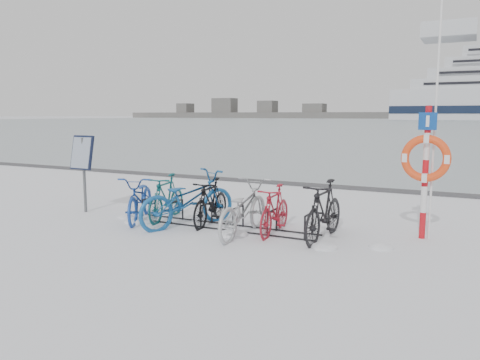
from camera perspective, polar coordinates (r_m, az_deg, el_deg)
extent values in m
plane|color=white|center=(9.40, -2.20, -5.78)|extent=(900.00, 900.00, 0.00)
cube|color=#A4B0B9|center=(163.08, 25.08, 6.47)|extent=(400.00, 298.00, 0.02)
cube|color=#3F3F42|center=(14.74, 8.85, -0.63)|extent=(400.00, 0.25, 0.10)
cylinder|color=black|center=(10.14, -11.79, -3.64)|extent=(0.04, 0.04, 0.44)
cylinder|color=black|center=(10.48, -10.31, -3.22)|extent=(0.04, 0.04, 0.44)
cylinder|color=black|center=(10.27, -11.07, -2.23)|extent=(0.04, 0.44, 0.04)
cylinder|color=black|center=(9.72, -8.45, -4.06)|extent=(0.04, 0.04, 0.44)
cylinder|color=black|center=(10.08, -7.02, -3.61)|extent=(0.04, 0.04, 0.44)
cylinder|color=black|center=(9.86, -7.74, -2.58)|extent=(0.04, 0.44, 0.04)
cylinder|color=black|center=(9.34, -4.81, -4.51)|extent=(0.04, 0.04, 0.44)
cylinder|color=black|center=(9.70, -3.46, -4.01)|extent=(0.04, 0.04, 0.44)
cylinder|color=black|center=(9.48, -4.13, -2.95)|extent=(0.04, 0.44, 0.04)
cylinder|color=black|center=(8.99, -0.86, -4.96)|extent=(0.04, 0.04, 0.44)
cylinder|color=black|center=(9.37, 0.37, -4.42)|extent=(0.04, 0.04, 0.44)
cylinder|color=black|center=(9.14, -0.23, -3.34)|extent=(0.04, 0.44, 0.04)
cylinder|color=black|center=(8.69, 3.38, -5.43)|extent=(0.04, 0.04, 0.44)
cylinder|color=black|center=(9.09, 4.47, -4.85)|extent=(0.04, 0.04, 0.44)
cylinder|color=black|center=(8.84, 3.95, -3.74)|extent=(0.04, 0.44, 0.04)
cylinder|color=black|center=(8.45, 7.90, -5.89)|extent=(0.04, 0.04, 0.44)
cylinder|color=black|center=(8.85, 8.81, -5.27)|extent=(0.04, 0.04, 0.44)
cylinder|color=black|center=(8.60, 8.40, -4.15)|extent=(0.04, 0.44, 0.04)
cylinder|color=black|center=(9.20, -2.86, -5.95)|extent=(4.00, 0.03, 0.03)
cylinder|color=black|center=(9.58, -1.57, -5.38)|extent=(4.00, 0.03, 0.03)
cylinder|color=#595B5E|center=(11.28, -18.46, 0.55)|extent=(0.07, 0.07, 1.71)
cube|color=black|center=(11.21, -18.68, 3.19)|extent=(0.59, 0.23, 0.77)
cube|color=#8C99AD|center=(11.18, -18.83, 3.17)|extent=(0.54, 0.17, 0.69)
cylinder|color=red|center=(9.15, 21.34, -5.16)|extent=(0.11, 0.11, 0.48)
cylinder|color=silver|center=(9.06, 21.50, -2.21)|extent=(0.11, 0.11, 0.48)
cylinder|color=red|center=(8.99, 21.65, 0.79)|extent=(0.11, 0.11, 0.48)
cylinder|color=silver|center=(8.95, 21.81, 3.83)|extent=(0.11, 0.11, 0.48)
cylinder|color=red|center=(8.93, 21.97, 6.89)|extent=(0.11, 0.11, 0.48)
torus|color=#F24416|center=(8.88, 21.69, 2.46)|extent=(0.84, 0.14, 0.84)
cube|color=navy|center=(8.86, 21.92, 6.67)|extent=(0.30, 0.03, 0.30)
cylinder|color=silver|center=(8.98, 22.70, 6.99)|extent=(0.04, 0.04, 4.35)
cube|color=silver|center=(217.40, 24.16, 16.17)|extent=(20.38, 20.38, 6.12)
cube|color=#4D4D4D|center=(295.46, 1.57, 7.91)|extent=(180.00, 12.00, 3.50)
cube|color=#4D4D4D|center=(309.31, -3.54, 8.59)|extent=(24.00, 10.00, 8.00)
cube|color=#4D4D4D|center=(284.15, 7.13, 8.50)|extent=(20.00, 10.00, 6.00)
imported|color=#183E95|center=(10.21, -12.01, -1.97)|extent=(1.41, 2.01, 1.00)
imported|color=#105358|center=(10.16, -8.95, -1.93)|extent=(0.74, 1.72, 1.00)
imported|color=#175596|center=(9.47, -6.39, -2.14)|extent=(1.62, 2.32, 1.15)
imported|color=black|center=(9.59, -3.58, -2.53)|extent=(0.61, 1.66, 0.97)
imported|color=#A6AAAD|center=(8.73, 0.37, -3.31)|extent=(0.75, 2.02, 1.05)
imported|color=#A61929|center=(8.87, 4.27, -3.48)|extent=(0.54, 1.61, 0.95)
imported|color=black|center=(8.55, 10.21, -3.51)|extent=(0.61, 1.86, 1.10)
ellipsoid|color=white|center=(9.72, 4.66, -5.34)|extent=(0.32, 0.32, 0.11)
ellipsoid|color=white|center=(10.14, -4.89, -4.78)|extent=(0.48, 0.48, 0.17)
ellipsoid|color=white|center=(8.12, 10.22, -8.12)|extent=(0.47, 0.47, 0.16)
ellipsoid|color=white|center=(10.54, -13.72, -4.48)|extent=(0.37, 0.37, 0.13)
ellipsoid|color=white|center=(8.33, 16.80, -7.93)|extent=(0.43, 0.43, 0.15)
ellipsoid|color=white|center=(10.06, -12.15, -5.04)|extent=(0.61, 0.61, 0.21)
ellipsoid|color=white|center=(8.81, -0.83, -6.71)|extent=(0.56, 0.56, 0.20)
ellipsoid|color=white|center=(9.43, 4.08, -5.74)|extent=(0.42, 0.42, 0.15)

